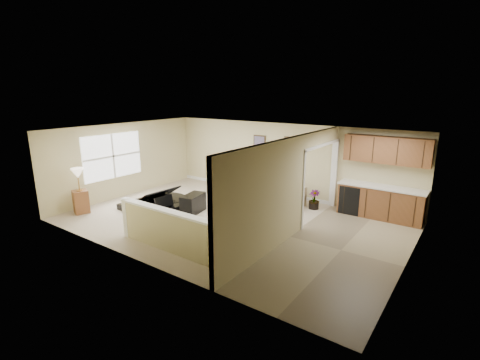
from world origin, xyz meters
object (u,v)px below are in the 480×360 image
Objects in this scene: piano at (154,188)px; accent_table at (259,184)px; palm_plant at (243,179)px; lamp_stand at (80,194)px; small_plant at (314,201)px; loveseat at (282,195)px; piano_bench at (193,204)px.

accent_table is at bearing 60.95° from piano.
accent_table is 0.60m from palm_plant.
lamp_stand is at bearing -126.98° from accent_table.
piano is 3.53× the size of small_plant.
palm_plant is (-1.65, 0.15, 0.26)m from loveseat.
lamp_stand is (-4.48, -4.22, 0.28)m from loveseat.
accent_table is 5.65m from lamp_stand.
small_plant is (2.70, -0.03, -0.31)m from palm_plant.
small_plant is (4.10, 2.77, -0.40)m from piano.
small_plant is at bearing 11.97° from loveseat.
piano_bench is 0.65× the size of palm_plant.
small_plant reaches higher than piano_bench.
small_plant is at bearing -0.61° from palm_plant.
small_plant is at bearing 40.49° from piano_bench.
accent_table is at bearing 75.03° from piano_bench.
lamp_stand is (-2.71, -1.94, 0.30)m from piano_bench.
piano is 1.64× the size of palm_plant.
lamp_stand is at bearing -141.81° from small_plant.
accent_table is (0.69, 2.57, 0.16)m from piano_bench.
small_plant is at bearing 38.92° from piano.
palm_plant reaches higher than piano_bench.
lamp_stand is at bearing -131.37° from loveseat.
lamp_stand is at bearing -144.37° from piano_bench.
piano reaches higher than palm_plant.
piano_bench is 3.35m from lamp_stand.
loveseat is at bearing 52.20° from piano_bench.
piano is at bearing -164.15° from piano_bench.
small_plant is (1.04, 0.12, -0.05)m from loveseat.
piano is 4.06m from loveseat.
loveseat is 6.16m from lamp_stand.
lamp_stand reaches higher than accent_table.
small_plant is 7.03m from lamp_stand.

